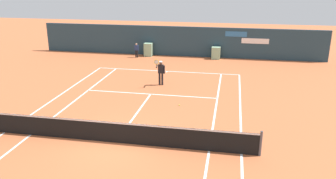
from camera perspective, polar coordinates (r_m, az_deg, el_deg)
ground_plane at (r=15.47m, az=-8.04°, el=-7.78°), size 80.00×80.00×0.01m
tennis_net at (r=14.76m, az=-8.84°, el=-6.97°), size 12.10×0.10×1.07m
sponsor_back_wall at (r=30.34m, az=1.82°, el=7.95°), size 25.00×1.02×2.60m
player_on_baseline at (r=22.07m, az=-1.22°, el=3.14°), size 0.58×0.70×1.82m
ball_kid_right_post at (r=29.98m, az=-5.28°, el=6.71°), size 0.41×0.19×1.25m
tennis_ball_by_sideline at (r=18.80m, az=1.89°, el=-2.62°), size 0.07×0.07×0.07m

